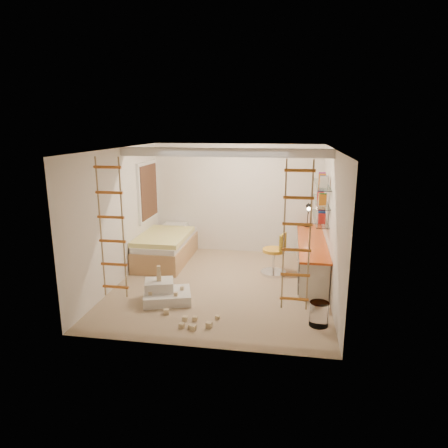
% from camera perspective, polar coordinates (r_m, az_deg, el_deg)
% --- Properties ---
extents(floor, '(4.50, 4.50, 0.00)m').
position_cam_1_polar(floor, '(7.82, -0.36, -8.74)').
color(floor, '#9B8064').
rests_on(floor, ground).
extents(ceiling_beam, '(4.00, 0.18, 0.16)m').
position_cam_1_polar(ceiling_beam, '(7.53, 0.00, 10.17)').
color(ceiling_beam, white).
rests_on(ceiling_beam, ceiling).
extents(window_frame, '(0.06, 1.15, 1.35)m').
position_cam_1_polar(window_frame, '(9.30, -10.88, 4.61)').
color(window_frame, white).
rests_on(window_frame, wall_left).
extents(window_blind, '(0.02, 1.00, 1.20)m').
position_cam_1_polar(window_blind, '(9.29, -10.65, 4.61)').
color(window_blind, '#4C2D1E').
rests_on(window_blind, window_frame).
extents(rope_ladder_left, '(0.41, 0.04, 2.13)m').
position_cam_1_polar(rope_ladder_left, '(6.13, -15.75, -0.72)').
color(rope_ladder_left, orange).
rests_on(rope_ladder_left, ceiling).
extents(rope_ladder_right, '(0.41, 0.04, 2.13)m').
position_cam_1_polar(rope_ladder_right, '(5.57, 10.36, -1.87)').
color(rope_ladder_right, '#BC7420').
rests_on(rope_ladder_right, ceiling).
extents(waste_bin, '(0.30, 0.30, 0.38)m').
position_cam_1_polar(waste_bin, '(6.46, 13.42, -12.40)').
color(waste_bin, white).
rests_on(waste_bin, floor).
extents(desk, '(0.56, 2.80, 0.75)m').
position_cam_1_polar(desk, '(8.40, 12.30, -4.49)').
color(desk, '#D24F18').
rests_on(desk, floor).
extents(shelves, '(0.25, 1.80, 0.71)m').
position_cam_1_polar(shelves, '(8.41, 13.64, 3.16)').
color(shelves, white).
rests_on(shelves, wall_right).
extents(bed, '(1.02, 2.00, 0.69)m').
position_cam_1_polar(bed, '(9.16, -8.24, -3.26)').
color(bed, '#AD7F51').
rests_on(bed, floor).
extents(task_lamp, '(0.14, 0.36, 0.57)m').
position_cam_1_polar(task_lamp, '(9.14, 11.96, 1.77)').
color(task_lamp, black).
rests_on(task_lamp, desk).
extents(swivel_chair, '(0.65, 0.65, 0.89)m').
position_cam_1_polar(swivel_chair, '(8.33, 7.26, -5.01)').
color(swivel_chair, gold).
rests_on(swivel_chair, floor).
extents(play_platform, '(0.96, 0.84, 0.36)m').
position_cam_1_polar(play_platform, '(7.19, -8.42, -9.75)').
color(play_platform, silver).
rests_on(play_platform, floor).
extents(toy_blocks, '(1.30, 1.11, 0.63)m').
position_cam_1_polar(toy_blocks, '(6.70, -6.45, -11.16)').
color(toy_blocks, '#CCB284').
rests_on(toy_blocks, floor).
extents(books, '(0.14, 0.70, 0.92)m').
position_cam_1_polar(books, '(8.39, 13.68, 3.87)').
color(books, red).
rests_on(books, shelves).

